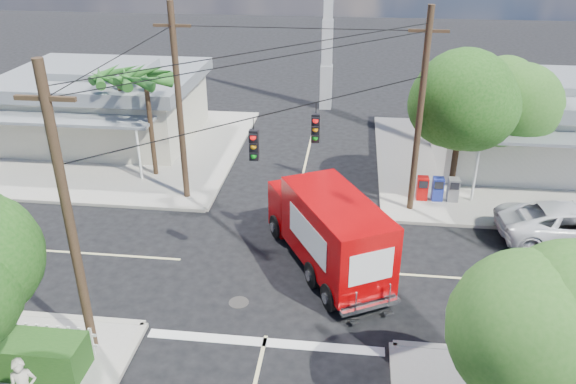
# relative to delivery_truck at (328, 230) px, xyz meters

# --- Properties ---
(ground) EXTENTS (120.00, 120.00, 0.00)m
(ground) POSITION_rel_delivery_truck_xyz_m (-1.69, -0.26, -1.58)
(ground) COLOR black
(ground) RESTS_ON ground
(sidewalk_ne) EXTENTS (14.12, 14.12, 0.14)m
(sidewalk_ne) POSITION_rel_delivery_truck_xyz_m (9.18, 10.62, -1.51)
(sidewalk_ne) COLOR #9E988E
(sidewalk_ne) RESTS_ON ground
(sidewalk_nw) EXTENTS (14.12, 14.12, 0.14)m
(sidewalk_nw) POSITION_rel_delivery_truck_xyz_m (-12.57, 10.62, -1.51)
(sidewalk_nw) COLOR #9E988E
(sidewalk_nw) RESTS_ON ground
(road_markings) EXTENTS (32.00, 32.00, 0.01)m
(road_markings) POSITION_rel_delivery_truck_xyz_m (-1.69, -1.73, -1.58)
(road_markings) COLOR beige
(road_markings) RESTS_ON ground
(building_ne) EXTENTS (11.80, 10.20, 4.50)m
(building_ne) POSITION_rel_delivery_truck_xyz_m (10.81, 11.71, 0.74)
(building_ne) COLOR silver
(building_ne) RESTS_ON sidewalk_ne
(building_nw) EXTENTS (10.80, 10.20, 4.30)m
(building_nw) POSITION_rel_delivery_truck_xyz_m (-13.69, 12.21, 0.64)
(building_nw) COLOR beige
(building_nw) RESTS_ON sidewalk_nw
(radio_tower) EXTENTS (0.80, 0.80, 17.00)m
(radio_tower) POSITION_rel_delivery_truck_xyz_m (-1.19, 19.74, 4.06)
(radio_tower) COLOR silver
(radio_tower) RESTS_ON ground
(tree_ne_front) EXTENTS (4.21, 4.14, 6.66)m
(tree_ne_front) POSITION_rel_delivery_truck_xyz_m (5.51, 6.50, 3.18)
(tree_ne_front) COLOR #422D1C
(tree_ne_front) RESTS_ON sidewalk_ne
(tree_ne_back) EXTENTS (3.77, 3.66, 5.82)m
(tree_ne_back) POSITION_rel_delivery_truck_xyz_m (8.11, 8.70, 2.61)
(tree_ne_back) COLOR #422D1C
(tree_ne_back) RESTS_ON sidewalk_ne
(tree_se) EXTENTS (3.67, 3.54, 5.62)m
(tree_se) POSITION_rel_delivery_truck_xyz_m (5.31, -7.50, 2.46)
(tree_se) COLOR #422D1C
(tree_se) RESTS_ON sidewalk_se
(palm_nw_front) EXTENTS (3.01, 3.08, 5.59)m
(palm_nw_front) POSITION_rel_delivery_truck_xyz_m (-9.19, 7.24, 3.46)
(palm_nw_front) COLOR #422D1C
(palm_nw_front) RESTS_ON sidewalk_nw
(palm_nw_back) EXTENTS (3.01, 3.08, 5.19)m
(palm_nw_back) POSITION_rel_delivery_truck_xyz_m (-11.19, 8.74, 3.09)
(palm_nw_back) COLOR #422D1C
(palm_nw_back) RESTS_ON sidewalk_nw
(utility_poles) EXTENTS (12.00, 10.68, 9.00)m
(utility_poles) POSITION_rel_delivery_truck_xyz_m (-3.28, 1.35, 3.09)
(utility_poles) COLOR #473321
(utility_poles) RESTS_ON ground
(picket_fence) EXTENTS (5.94, 0.06, 1.00)m
(picket_fence) POSITION_rel_delivery_truck_xyz_m (-9.49, -5.86, -0.90)
(picket_fence) COLOR silver
(picket_fence) RESTS_ON sidewalk_sw
(vending_boxes) EXTENTS (1.90, 0.50, 1.10)m
(vending_boxes) POSITION_rel_delivery_truck_xyz_m (4.81, 5.94, -0.89)
(vending_boxes) COLOR #C20909
(vending_boxes) RESTS_ON sidewalk_ne
(delivery_truck) EXTENTS (5.25, 7.32, 3.11)m
(delivery_truck) POSITION_rel_delivery_truck_xyz_m (0.00, 0.00, 0.00)
(delivery_truck) COLOR black
(delivery_truck) RESTS_ON ground
(parked_car) EXTENTS (5.98, 3.16, 1.60)m
(parked_car) POSITION_rel_delivery_truck_xyz_m (9.74, 2.97, -0.78)
(parked_car) COLOR silver
(parked_car) RESTS_ON ground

